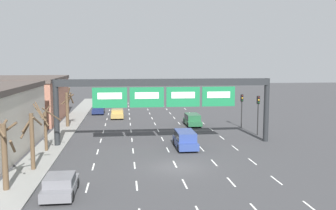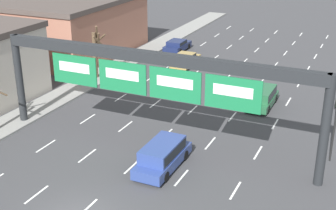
{
  "view_description": "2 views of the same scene",
  "coord_description": "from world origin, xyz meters",
  "px_view_note": "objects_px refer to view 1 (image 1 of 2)",
  "views": [
    {
      "loc": [
        -4.06,
        -28.65,
        8.42
      ],
      "look_at": [
        0.48,
        9.92,
        3.84
      ],
      "focal_mm": 40.0,
      "sensor_mm": 36.0,
      "label": 1
    },
    {
      "loc": [
        12.56,
        -16.11,
        14.26
      ],
      "look_at": [
        2.27,
        6.34,
        4.34
      ],
      "focal_mm": 50.0,
      "sensor_mm": 36.0,
      "label": 2
    }
  ],
  "objects_px": {
    "sign_gantry": "(165,92)",
    "tree_bare_second": "(4,151)",
    "car_grey": "(60,184)",
    "car_gold": "(117,113)",
    "traffic_light_mid_block": "(242,104)",
    "suv_green": "(192,119)",
    "tree_bare_closest": "(45,125)",
    "car_navy": "(98,109)",
    "suv_blue": "(185,139)",
    "tree_bare_third": "(68,107)",
    "traffic_light_near_gantry": "(258,107)",
    "tree_bare_furthest": "(32,139)"
  },
  "relations": [
    {
      "from": "sign_gantry",
      "to": "tree_bare_second",
      "type": "relative_size",
      "value": 4.03
    },
    {
      "from": "car_grey",
      "to": "tree_bare_second",
      "type": "xyz_separation_m",
      "value": [
        -3.62,
        1.12,
        2.0
      ]
    },
    {
      "from": "car_gold",
      "to": "tree_bare_second",
      "type": "height_order",
      "value": "tree_bare_second"
    },
    {
      "from": "car_grey",
      "to": "traffic_light_mid_block",
      "type": "xyz_separation_m",
      "value": [
        18.85,
        22.21,
        2.32
      ]
    },
    {
      "from": "suv_green",
      "to": "traffic_light_mid_block",
      "type": "relative_size",
      "value": 1.04
    },
    {
      "from": "tree_bare_closest",
      "to": "suv_green",
      "type": "bearing_deg",
      "value": 38.41
    },
    {
      "from": "car_navy",
      "to": "tree_bare_second",
      "type": "xyz_separation_m",
      "value": [
        -3.55,
        -35.9,
        2.03
      ]
    },
    {
      "from": "suv_blue",
      "to": "tree_bare_second",
      "type": "bearing_deg",
      "value": -141.37
    },
    {
      "from": "car_grey",
      "to": "tree_bare_closest",
      "type": "relative_size",
      "value": 0.88
    },
    {
      "from": "car_grey",
      "to": "tree_bare_third",
      "type": "bearing_deg",
      "value": 97.07
    },
    {
      "from": "traffic_light_near_gantry",
      "to": "tree_bare_third",
      "type": "relative_size",
      "value": 0.91
    },
    {
      "from": "car_navy",
      "to": "tree_bare_second",
      "type": "height_order",
      "value": "tree_bare_second"
    },
    {
      "from": "suv_blue",
      "to": "car_grey",
      "type": "height_order",
      "value": "suv_blue"
    },
    {
      "from": "tree_bare_furthest",
      "to": "tree_bare_third",
      "type": "bearing_deg",
      "value": 90.31
    },
    {
      "from": "sign_gantry",
      "to": "suv_green",
      "type": "bearing_deg",
      "value": 65.42
    },
    {
      "from": "car_grey",
      "to": "car_gold",
      "type": "distance_m",
      "value": 32.17
    },
    {
      "from": "car_grey",
      "to": "tree_bare_third",
      "type": "distance_m",
      "value": 25.11
    },
    {
      "from": "suv_blue",
      "to": "tree_bare_third",
      "type": "xyz_separation_m",
      "value": [
        -12.99,
        12.91,
        1.74
      ]
    },
    {
      "from": "suv_blue",
      "to": "car_gold",
      "type": "height_order",
      "value": "suv_blue"
    },
    {
      "from": "tree_bare_closest",
      "to": "tree_bare_third",
      "type": "bearing_deg",
      "value": 89.51
    },
    {
      "from": "suv_blue",
      "to": "traffic_light_mid_block",
      "type": "distance_m",
      "value": 13.78
    },
    {
      "from": "sign_gantry",
      "to": "tree_bare_closest",
      "type": "distance_m",
      "value": 11.88
    },
    {
      "from": "car_grey",
      "to": "traffic_light_mid_block",
      "type": "relative_size",
      "value": 0.95
    },
    {
      "from": "sign_gantry",
      "to": "car_navy",
      "type": "relative_size",
      "value": 5.26
    },
    {
      "from": "car_gold",
      "to": "car_navy",
      "type": "relative_size",
      "value": 1.0
    },
    {
      "from": "car_grey",
      "to": "tree_bare_furthest",
      "type": "height_order",
      "value": "tree_bare_furthest"
    },
    {
      "from": "car_grey",
      "to": "traffic_light_near_gantry",
      "type": "relative_size",
      "value": 0.89
    },
    {
      "from": "car_grey",
      "to": "tree_bare_closest",
      "type": "xyz_separation_m",
      "value": [
        -3.19,
        11.61,
        1.84
      ]
    },
    {
      "from": "car_navy",
      "to": "tree_bare_second",
      "type": "bearing_deg",
      "value": -95.64
    },
    {
      "from": "suv_blue",
      "to": "tree_bare_furthest",
      "type": "distance_m",
      "value": 14.42
    },
    {
      "from": "suv_blue",
      "to": "suv_green",
      "type": "relative_size",
      "value": 1.1
    },
    {
      "from": "car_grey",
      "to": "tree_bare_third",
      "type": "relative_size",
      "value": 0.81
    },
    {
      "from": "suv_green",
      "to": "traffic_light_mid_block",
      "type": "distance_m",
      "value": 6.68
    },
    {
      "from": "car_gold",
      "to": "car_navy",
      "type": "height_order",
      "value": "car_gold"
    },
    {
      "from": "sign_gantry",
      "to": "tree_bare_closest",
      "type": "xyz_separation_m",
      "value": [
        -11.32,
        -2.31,
        -2.74
      ]
    },
    {
      "from": "tree_bare_third",
      "to": "tree_bare_furthest",
      "type": "relative_size",
      "value": 1.14
    },
    {
      "from": "sign_gantry",
      "to": "suv_blue",
      "type": "distance_m",
      "value": 5.13
    },
    {
      "from": "tree_bare_second",
      "to": "tree_bare_third",
      "type": "distance_m",
      "value": 23.73
    },
    {
      "from": "car_navy",
      "to": "traffic_light_mid_block",
      "type": "relative_size",
      "value": 0.99
    },
    {
      "from": "sign_gantry",
      "to": "traffic_light_near_gantry",
      "type": "height_order",
      "value": "sign_gantry"
    },
    {
      "from": "sign_gantry",
      "to": "tree_bare_furthest",
      "type": "xyz_separation_m",
      "value": [
        -11.11,
        -8.27,
        -2.79
      ]
    },
    {
      "from": "suv_blue",
      "to": "tree_bare_second",
      "type": "height_order",
      "value": "tree_bare_second"
    },
    {
      "from": "car_navy",
      "to": "tree_bare_closest",
      "type": "bearing_deg",
      "value": -97.0
    },
    {
      "from": "car_navy",
      "to": "suv_green",
      "type": "height_order",
      "value": "suv_green"
    },
    {
      "from": "sign_gantry",
      "to": "tree_bare_furthest",
      "type": "distance_m",
      "value": 14.12
    },
    {
      "from": "traffic_light_near_gantry",
      "to": "tree_bare_second",
      "type": "distance_m",
      "value": 27.81
    },
    {
      "from": "traffic_light_mid_block",
      "to": "tree_bare_closest",
      "type": "xyz_separation_m",
      "value": [
        -22.04,
        -10.6,
        -0.47
      ]
    },
    {
      "from": "car_navy",
      "to": "traffic_light_mid_block",
      "type": "distance_m",
      "value": 24.15
    },
    {
      "from": "tree_bare_furthest",
      "to": "sign_gantry",
      "type": "bearing_deg",
      "value": 36.66
    },
    {
      "from": "car_navy",
      "to": "tree_bare_second",
      "type": "distance_m",
      "value": 36.13
    }
  ]
}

